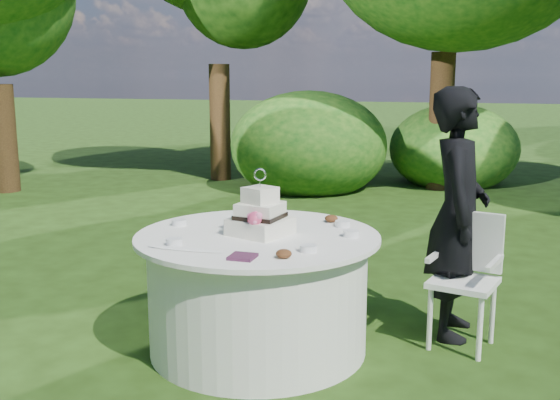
% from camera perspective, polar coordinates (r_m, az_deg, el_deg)
% --- Properties ---
extents(ground, '(80.00, 80.00, 0.00)m').
position_cam_1_polar(ground, '(4.42, -1.91, -12.73)').
color(ground, '#1D330E').
rests_on(ground, ground).
extents(napkins, '(0.14, 0.14, 0.02)m').
position_cam_1_polar(napkins, '(3.63, -3.28, -4.95)').
color(napkins, '#4A203C').
rests_on(napkins, table).
extents(feather_plume, '(0.48, 0.07, 0.01)m').
position_cam_1_polar(feather_plume, '(3.83, -8.29, -4.25)').
color(feather_plume, white).
rests_on(feather_plume, table).
extents(guest, '(0.42, 0.62, 1.69)m').
position_cam_1_polar(guest, '(4.56, 15.22, -1.18)').
color(guest, black).
rests_on(guest, ground).
extents(table, '(1.56, 1.56, 0.77)m').
position_cam_1_polar(table, '(4.28, -1.94, -7.96)').
color(table, white).
rests_on(table, ground).
extents(cake, '(0.42, 0.42, 0.43)m').
position_cam_1_polar(cake, '(4.14, -1.75, -1.49)').
color(cake, white).
rests_on(cake, table).
extents(chair, '(0.49, 0.48, 0.88)m').
position_cam_1_polar(chair, '(4.49, 15.98, -5.76)').
color(chair, white).
rests_on(chair, ground).
extents(votives, '(1.27, 0.96, 0.04)m').
position_cam_1_polar(votives, '(4.20, -1.28, -2.61)').
color(votives, white).
rests_on(votives, table).
extents(petal_cups, '(0.14, 1.05, 0.05)m').
position_cam_1_polar(petal_cups, '(4.07, 2.64, -2.99)').
color(petal_cups, '#562D16').
rests_on(petal_cups, table).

